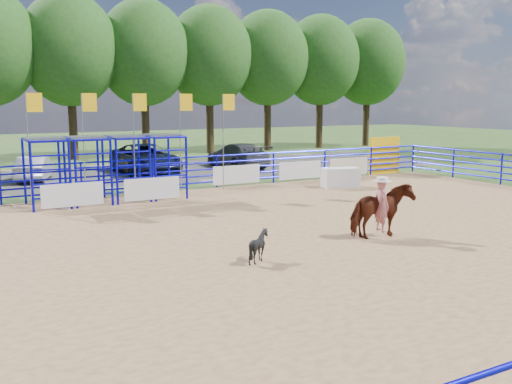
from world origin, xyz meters
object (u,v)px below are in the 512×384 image
(horse_and_rider, at_px, (381,207))
(calf, at_px, (259,246))
(car_b, at_px, (35,168))
(car_c, at_px, (145,159))
(announcer_table, at_px, (341,178))
(car_d, at_px, (238,155))

(horse_and_rider, relative_size, calf, 3.15)
(car_b, bearing_deg, horse_and_rider, 128.78)
(calf, xyz_separation_m, car_c, (3.03, 17.84, 0.39))
(announcer_table, distance_m, horse_and_rider, 9.73)
(car_c, distance_m, car_d, 5.64)
(calf, xyz_separation_m, car_d, (8.66, 17.92, 0.32))
(announcer_table, distance_m, car_b, 14.97)
(announcer_table, relative_size, car_d, 0.33)
(announcer_table, bearing_deg, car_b, 142.15)
(horse_and_rider, relative_size, car_b, 0.65)
(calf, distance_m, car_b, 18.16)
(calf, distance_m, car_d, 19.91)
(horse_and_rider, height_order, car_d, horse_and_rider)
(calf, height_order, car_c, car_c)
(horse_and_rider, distance_m, car_b, 18.83)
(announcer_table, bearing_deg, car_d, 93.51)
(calf, relative_size, car_c, 0.14)
(car_d, bearing_deg, car_b, -2.23)
(announcer_table, distance_m, car_c, 10.97)
(horse_and_rider, distance_m, calf, 4.31)
(announcer_table, height_order, car_b, car_b)
(car_c, bearing_deg, car_b, 178.79)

